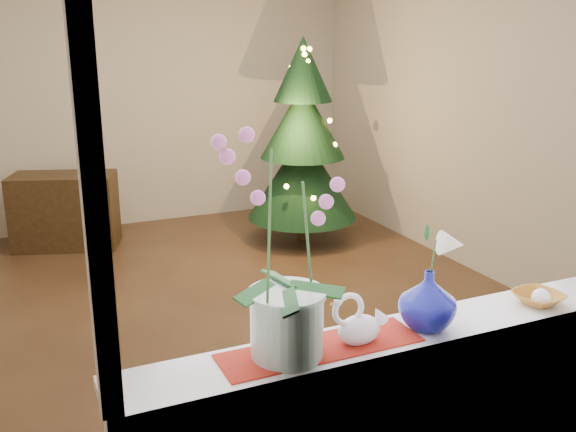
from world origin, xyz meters
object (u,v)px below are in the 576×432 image
xmas_tree (303,141)px  side_table (65,211)px  paperweight (541,298)px  amber_dish (538,299)px  swan (359,319)px  blue_vase (428,296)px  orchid_pot (287,247)px

xmas_tree → side_table: xmas_tree is taller
paperweight → amber_dish: paperweight is taller
swan → amber_dish: (0.80, 0.00, -0.07)m
swan → side_table: (-0.57, 4.36, -0.67)m
blue_vase → side_table: (-0.85, 4.36, -0.70)m
swan → paperweight: swan is taller
paperweight → amber_dish: size_ratio=0.48×
paperweight → amber_dish: bearing=61.0°
paperweight → side_table: bearing=107.1°
amber_dish → xmas_tree: 3.74m
side_table → orchid_pot: bearing=-66.9°
blue_vase → paperweight: size_ratio=3.33×
orchid_pot → amber_dish: bearing=-1.0°
swan → paperweight: size_ratio=2.87×
orchid_pot → amber_dish: orchid_pot is taller
blue_vase → paperweight: 0.52m
blue_vase → paperweight: (0.51, -0.03, -0.09)m
paperweight → side_table: paperweight is taller
swan → paperweight: bearing=-25.7°
orchid_pot → xmas_tree: (1.80, 3.65, -0.34)m
xmas_tree → swan: bearing=-112.7°
paperweight → xmas_tree: xmas_tree is taller
paperweight → amber_dish: (0.02, 0.03, -0.02)m
amber_dish → xmas_tree: size_ratio=0.08×
swan → xmas_tree: bearing=43.5°
amber_dish → swan: bearing=-179.9°
blue_vase → xmas_tree: 3.88m
side_table → paperweight: bearing=-53.8°
paperweight → xmas_tree: size_ratio=0.04×
orchid_pot → paperweight: orchid_pot is taller
amber_dish → paperweight: bearing=-119.0°
amber_dish → side_table: (-1.37, 4.36, -0.60)m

